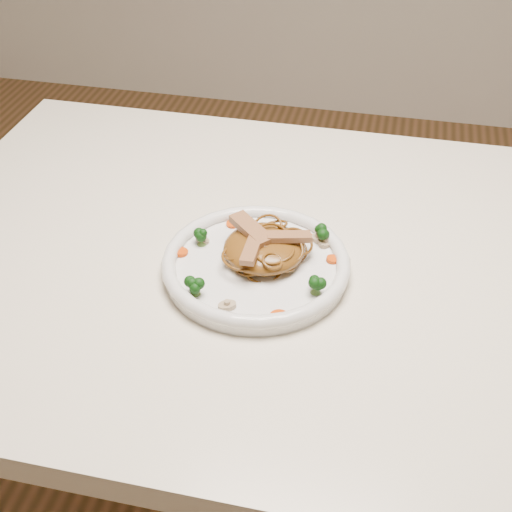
# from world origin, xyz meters

# --- Properties ---
(table) EXTENTS (1.20, 0.80, 0.75)m
(table) POSITION_xyz_m (0.00, 0.00, 0.65)
(table) COLOR beige
(table) RESTS_ON ground
(plate) EXTENTS (0.30, 0.30, 0.02)m
(plate) POSITION_xyz_m (-0.06, -0.05, 0.76)
(plate) COLOR white
(plate) RESTS_ON table
(noodle_mound) EXTENTS (0.15, 0.15, 0.04)m
(noodle_mound) POSITION_xyz_m (-0.05, -0.03, 0.78)
(noodle_mound) COLOR brown
(noodle_mound) RESTS_ON plate
(chicken_a) EXTENTS (0.06, 0.04, 0.01)m
(chicken_a) POSITION_xyz_m (-0.02, -0.02, 0.80)
(chicken_a) COLOR #A4764D
(chicken_a) RESTS_ON noodle_mound
(chicken_b) EXTENTS (0.07, 0.07, 0.01)m
(chicken_b) POSITION_xyz_m (-0.07, -0.02, 0.80)
(chicken_b) COLOR #A4764D
(chicken_b) RESTS_ON noodle_mound
(chicken_c) EXTENTS (0.02, 0.06, 0.01)m
(chicken_c) POSITION_xyz_m (-0.06, -0.06, 0.80)
(chicken_c) COLOR #A4764D
(chicken_c) RESTS_ON noodle_mound
(broccoli_0) EXTENTS (0.03, 0.03, 0.03)m
(broccoli_0) POSITION_xyz_m (0.02, 0.02, 0.78)
(broccoli_0) COLOR #0E3B0C
(broccoli_0) RESTS_ON plate
(broccoli_1) EXTENTS (0.03, 0.03, 0.03)m
(broccoli_1) POSITION_xyz_m (-0.15, -0.02, 0.78)
(broccoli_1) COLOR #0E3B0C
(broccoli_1) RESTS_ON plate
(broccoli_2) EXTENTS (0.03, 0.03, 0.03)m
(broccoli_2) POSITION_xyz_m (-0.12, -0.12, 0.78)
(broccoli_2) COLOR #0E3B0C
(broccoli_2) RESTS_ON plate
(broccoli_3) EXTENTS (0.03, 0.03, 0.03)m
(broccoli_3) POSITION_xyz_m (0.03, -0.09, 0.78)
(broccoli_3) COLOR #0E3B0C
(broccoli_3) RESTS_ON plate
(carrot_0) EXTENTS (0.02, 0.02, 0.00)m
(carrot_0) POSITION_xyz_m (-0.00, 0.03, 0.77)
(carrot_0) COLOR #DC4E08
(carrot_0) RESTS_ON plate
(carrot_1) EXTENTS (0.02, 0.02, 0.00)m
(carrot_1) POSITION_xyz_m (-0.17, -0.05, 0.77)
(carrot_1) COLOR #DC4E08
(carrot_1) RESTS_ON plate
(carrot_2) EXTENTS (0.02, 0.02, 0.00)m
(carrot_2) POSITION_xyz_m (0.04, -0.02, 0.77)
(carrot_2) COLOR #DC4E08
(carrot_2) RESTS_ON plate
(carrot_3) EXTENTS (0.02, 0.02, 0.00)m
(carrot_3) POSITION_xyz_m (-0.11, 0.04, 0.77)
(carrot_3) COLOR #DC4E08
(carrot_3) RESTS_ON plate
(carrot_4) EXTENTS (0.02, 0.02, 0.00)m
(carrot_4) POSITION_xyz_m (-0.01, -0.14, 0.77)
(carrot_4) COLOR #DC4E08
(carrot_4) RESTS_ON plate
(mushroom_0) EXTENTS (0.03, 0.03, 0.01)m
(mushroom_0) POSITION_xyz_m (-0.08, -0.14, 0.77)
(mushroom_0) COLOR beige
(mushroom_0) RESTS_ON plate
(mushroom_1) EXTENTS (0.03, 0.03, 0.01)m
(mushroom_1) POSITION_xyz_m (0.03, 0.02, 0.77)
(mushroom_1) COLOR beige
(mushroom_1) RESTS_ON plate
(mushroom_2) EXTENTS (0.03, 0.03, 0.01)m
(mushroom_2) POSITION_xyz_m (-0.15, -0.01, 0.77)
(mushroom_2) COLOR beige
(mushroom_2) RESTS_ON plate
(mushroom_3) EXTENTS (0.03, 0.03, 0.01)m
(mushroom_3) POSITION_xyz_m (0.02, 0.03, 0.77)
(mushroom_3) COLOR beige
(mushroom_3) RESTS_ON plate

